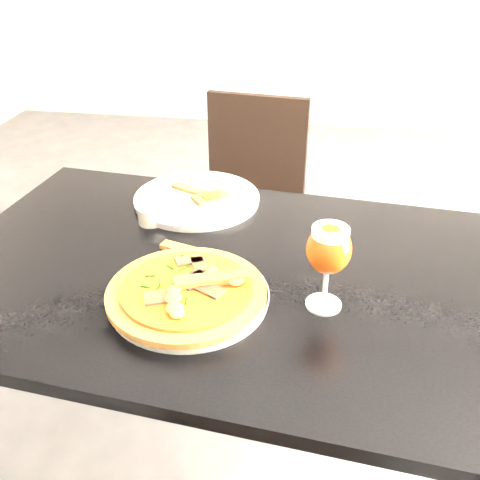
% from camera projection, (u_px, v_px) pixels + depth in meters
% --- Properties ---
extents(ground, '(6.00, 6.00, 0.00)m').
position_uv_depth(ground, '(296.00, 438.00, 1.68)').
color(ground, '#4F4F51').
rests_on(ground, ground).
extents(dining_table, '(1.27, 0.91, 0.75)m').
position_uv_depth(dining_table, '(215.00, 298.00, 1.21)').
color(dining_table, black).
rests_on(dining_table, ground).
extents(chair_far, '(0.44, 0.44, 0.86)m').
position_uv_depth(chair_far, '(249.00, 205.00, 2.01)').
color(chair_far, black).
rests_on(chair_far, ground).
extents(plate_main, '(0.34, 0.34, 0.02)m').
position_uv_depth(plate_main, '(189.00, 296.00, 1.05)').
color(plate_main, white).
rests_on(plate_main, dining_table).
extents(pizza, '(0.31, 0.31, 0.03)m').
position_uv_depth(pizza, '(187.00, 290.00, 1.04)').
color(pizza, brown).
rests_on(pizza, plate_main).
extents(plate_second, '(0.35, 0.35, 0.02)m').
position_uv_depth(plate_second, '(197.00, 199.00, 1.42)').
color(plate_second, white).
rests_on(plate_second, dining_table).
extents(crust_scraps, '(0.17, 0.12, 0.01)m').
position_uv_depth(crust_scraps, '(204.00, 194.00, 1.41)').
color(crust_scraps, brown).
rests_on(crust_scraps, plate_second).
extents(loose_crust, '(0.12, 0.06, 0.01)m').
position_uv_depth(loose_crust, '(186.00, 250.00, 1.21)').
color(loose_crust, brown).
rests_on(loose_crust, dining_table).
extents(sauce_cup, '(0.06, 0.06, 0.04)m').
position_uv_depth(sauce_cup, '(151.00, 214.00, 1.32)').
color(sauce_cup, beige).
rests_on(sauce_cup, dining_table).
extents(beer_glass, '(0.08, 0.08, 0.18)m').
position_uv_depth(beer_glass, '(329.00, 250.00, 0.98)').
color(beer_glass, silver).
rests_on(beer_glass, dining_table).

